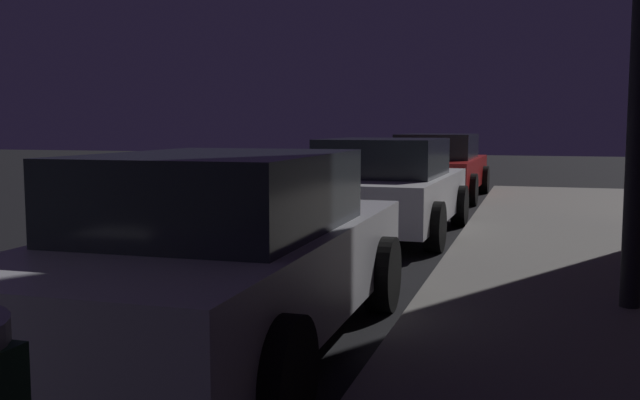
# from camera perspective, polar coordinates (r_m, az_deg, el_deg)

# --- Properties ---
(car_silver) EXTENTS (2.02, 4.34, 1.43)m
(car_silver) POSITION_cam_1_polar(r_m,az_deg,el_deg) (5.20, -7.54, -4.22)
(car_silver) COLOR #B7B7BF
(car_silver) RESTS_ON ground
(car_white) EXTENTS (2.16, 4.11, 1.43)m
(car_white) POSITION_cam_1_polar(r_m,az_deg,el_deg) (10.61, 5.24, 0.98)
(car_white) COLOR silver
(car_white) RESTS_ON ground
(car_red) EXTENTS (2.10, 4.56, 1.43)m
(car_red) POSITION_cam_1_polar(r_m,az_deg,el_deg) (16.23, 9.32, 2.67)
(car_red) COLOR maroon
(car_red) RESTS_ON ground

